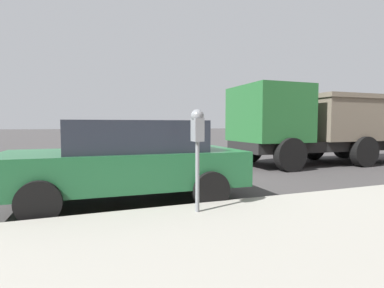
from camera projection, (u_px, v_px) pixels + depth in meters
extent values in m
plane|color=#3D3A3A|center=(133.00, 188.00, 6.76)|extent=(220.00, 220.00, 0.00)
cylinder|color=gray|center=(197.00, 177.00, 4.41)|extent=(0.06, 0.06, 1.05)
cube|color=gray|center=(197.00, 130.00, 4.37)|extent=(0.20, 0.14, 0.34)
sphere|color=gray|center=(197.00, 116.00, 4.35)|extent=(0.19, 0.19, 0.19)
cube|color=#B21919|center=(195.00, 133.00, 4.47)|extent=(0.01, 0.11, 0.12)
cube|color=black|center=(195.00, 125.00, 4.46)|extent=(0.01, 0.10, 0.08)
cube|color=#1E5B33|center=(126.00, 168.00, 5.58)|extent=(2.06, 4.34, 0.63)
cube|color=#232833|center=(135.00, 136.00, 5.59)|extent=(1.76, 2.45, 0.56)
cylinder|color=black|center=(39.00, 202.00, 4.28)|extent=(0.24, 0.65, 0.64)
cylinder|color=black|center=(55.00, 179.00, 6.08)|extent=(0.24, 0.65, 0.64)
cylinder|color=black|center=(211.00, 190.00, 5.12)|extent=(0.24, 0.65, 0.64)
cylinder|color=black|center=(180.00, 173.00, 6.91)|extent=(0.24, 0.65, 0.64)
cube|color=black|center=(322.00, 145.00, 11.07)|extent=(2.14, 6.79, 0.35)
cube|color=#23602D|center=(268.00, 114.00, 10.20)|extent=(2.45, 2.06, 1.87)
cube|color=#6B6051|center=(349.00, 120.00, 11.45)|extent=(2.47, 4.22, 1.47)
cube|color=#6B6051|center=(350.00, 99.00, 11.40)|extent=(2.57, 4.33, 0.16)
cylinder|color=black|center=(290.00, 155.00, 9.14)|extent=(0.31, 1.04, 1.04)
cylinder|color=black|center=(249.00, 149.00, 11.41)|extent=(0.31, 1.04, 1.04)
cylinder|color=black|center=(364.00, 152.00, 10.18)|extent=(0.31, 1.04, 1.04)
cylinder|color=black|center=(313.00, 147.00, 12.45)|extent=(0.31, 1.04, 1.04)
cylinder|color=black|center=(344.00, 146.00, 13.03)|extent=(0.31, 1.04, 1.04)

